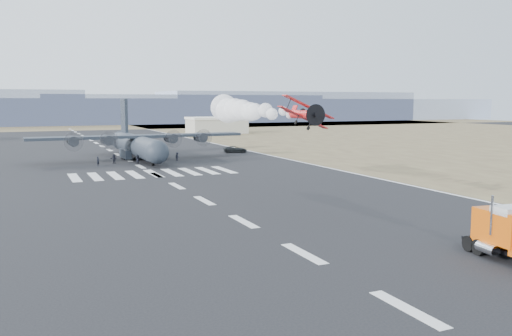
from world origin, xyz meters
TOP-DOWN VIEW (x-y plane):
  - ground at (0.00, 0.00)m, footprint 500.00×500.00m
  - scrub_far at (0.00, 230.00)m, footprint 500.00×80.00m
  - runway_markings at (0.00, 60.00)m, footprint 60.00×260.00m
  - ridge_seg_d at (0.00, 260.00)m, footprint 150.00×50.00m
  - ridge_seg_e at (65.00, 260.00)m, footprint 150.00×50.00m
  - ridge_seg_f at (130.00, 260.00)m, footprint 150.00×50.00m
  - ridge_seg_g at (195.00, 260.00)m, footprint 150.00×50.00m
  - hangar_right at (46.00, 150.00)m, footprint 20.50×12.50m
  - semi_truck at (12.84, -7.55)m, footprint 3.78×9.03m
  - aerobatic_biplane at (7.42, 13.80)m, footprint 5.57×5.36m
  - smoke_trail at (7.36, 33.26)m, footprint 3.79×23.20m
  - transport_aircraft at (2.00, 73.00)m, footprint 41.64×34.31m
  - support_vehicle at (25.02, 78.11)m, footprint 5.74×3.68m
  - crew_a at (3.62, 69.80)m, footprint 0.60×0.50m
  - crew_b at (0.39, 64.18)m, footprint 0.95×1.00m
  - crew_c at (8.55, 66.92)m, footprint 0.86×1.15m
  - crew_d at (5.71, 69.05)m, footprint 1.14×1.09m
  - crew_e at (2.89, 67.55)m, footprint 1.07×0.91m
  - crew_f at (-3.50, 66.87)m, footprint 1.36×1.54m
  - crew_g at (-6.72, 63.94)m, footprint 0.80×0.80m
  - crew_h at (3.38, 66.67)m, footprint 0.90×0.58m

SIDE VIEW (x-z plane):
  - ground at x=0.00m, z-range 0.00..0.00m
  - scrub_far at x=0.00m, z-range 0.00..0.00m
  - runway_markings at x=0.00m, z-range 0.00..0.01m
  - support_vehicle at x=25.02m, z-range 0.00..1.47m
  - crew_a at x=3.62m, z-range 0.00..1.61m
  - crew_c at x=8.55m, z-range 0.00..1.62m
  - crew_f at x=-3.50m, z-range 0.00..1.68m
  - crew_g at x=-6.72m, z-range 0.00..1.70m
  - crew_b at x=0.39m, z-range 0.00..1.76m
  - crew_d at x=5.71m, z-range 0.00..1.79m
  - crew_h at x=3.38m, z-range 0.00..1.80m
  - crew_e at x=2.89m, z-range 0.00..1.87m
  - semi_truck at x=12.84m, z-range -0.03..3.95m
  - hangar_right at x=46.00m, z-range 0.06..5.96m
  - transport_aircraft at x=2.00m, z-range -2.92..9.13m
  - ridge_seg_d at x=0.00m, z-range 0.00..13.00m
  - ridge_seg_g at x=195.00m, z-range 0.00..13.00m
  - ridge_seg_e at x=65.00m, z-range 0.00..15.00m
  - ridge_seg_f at x=130.00m, z-range 0.00..17.00m
  - aerobatic_biplane at x=7.42m, z-range 8.36..11.95m
  - smoke_trail at x=7.36m, z-range 8.41..12.20m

